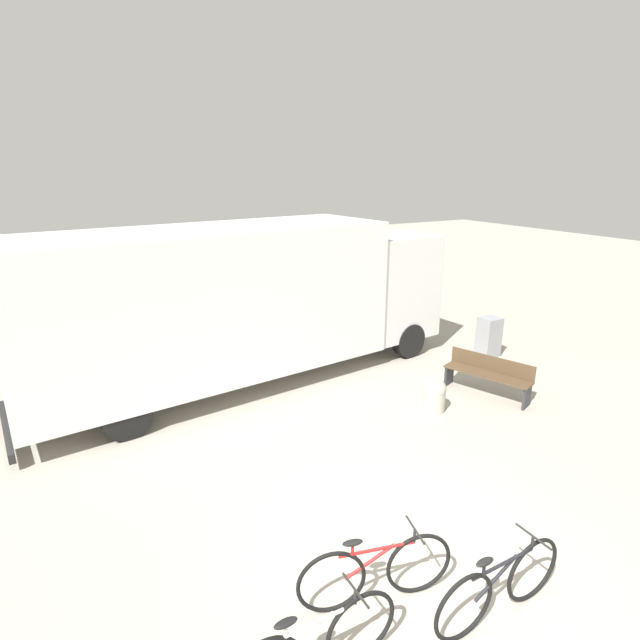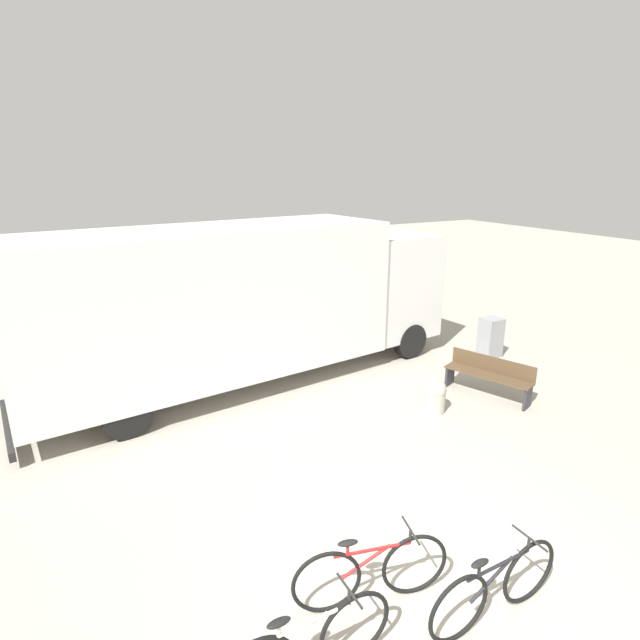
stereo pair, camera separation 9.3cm
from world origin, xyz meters
The scene contains 7 objects.
ground_plane centered at (0.00, 0.00, 0.00)m, with size 60.00×60.00×0.00m, color #A8A091.
delivery_truck centered at (0.34, 6.34, 1.84)m, with size 9.66×3.28×3.37m.
park_bench centered at (4.35, 3.23, 0.46)m, with size 0.97×1.79×0.81m.
bicycle_middle centered at (-0.64, 0.12, 0.40)m, with size 1.70×0.56×0.85m.
bicycle_far centered at (0.36, -0.66, 0.40)m, with size 1.75×0.44×0.85m.
bollard_near_bench centered at (2.91, 3.21, 0.34)m, with size 0.44×0.44×0.67m.
utility_box centered at (6.06, 4.83, 0.49)m, with size 0.48×0.43×0.98m.
Camera 2 is at (-3.15, -3.37, 4.51)m, focal length 28.00 mm.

